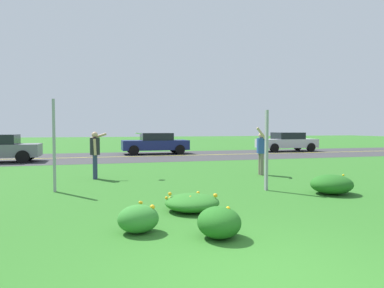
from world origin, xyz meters
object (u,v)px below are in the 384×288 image
(sign_post_by_roadside, at_px, (266,150))
(car_navy_center_left, at_px, (155,143))
(frisbee_white, at_px, (138,133))
(person_catcher_blue_shirt, at_px, (261,149))
(person_thrower_dark_shirt, at_px, (95,151))
(sign_post_near_path, at_px, (54,146))
(car_silver_leftmost, at_px, (287,142))

(sign_post_by_roadside, relative_size, car_navy_center_left, 0.51)
(frisbee_white, bearing_deg, person_catcher_blue_shirt, -8.05)
(sign_post_by_roadside, height_order, frisbee_white, sign_post_by_roadside)
(person_thrower_dark_shirt, xyz_separation_m, frisbee_white, (1.51, 0.02, 0.60))
(person_thrower_dark_shirt, relative_size, person_catcher_blue_shirt, 0.91)
(sign_post_near_path, relative_size, person_catcher_blue_shirt, 1.42)
(sign_post_by_roadside, relative_size, person_thrower_dark_shirt, 1.39)
(sign_post_near_path, relative_size, person_thrower_dark_shirt, 1.57)
(sign_post_by_roadside, relative_size, frisbee_white, 9.03)
(person_thrower_dark_shirt, distance_m, car_silver_leftmost, 18.06)
(person_catcher_blue_shirt, relative_size, car_navy_center_left, 0.40)
(sign_post_near_path, height_order, frisbee_white, sign_post_near_path)
(sign_post_near_path, height_order, car_silver_leftmost, sign_post_near_path)
(person_catcher_blue_shirt, bearing_deg, car_silver_leftmost, 55.03)
(person_thrower_dark_shirt, bearing_deg, car_silver_leftmost, 37.84)
(frisbee_white, height_order, car_navy_center_left, frisbee_white)
(car_silver_leftmost, bearing_deg, car_navy_center_left, 180.00)
(frisbee_white, height_order, car_silver_leftmost, frisbee_white)
(person_thrower_dark_shirt, xyz_separation_m, car_navy_center_left, (4.02, 11.08, -0.25))
(sign_post_near_path, distance_m, person_catcher_blue_shirt, 7.35)
(person_thrower_dark_shirt, relative_size, car_silver_leftmost, 0.37)
(car_silver_leftmost, relative_size, car_navy_center_left, 1.00)
(sign_post_by_roadside, bearing_deg, car_silver_leftmost, 56.98)
(sign_post_by_roadside, bearing_deg, frisbee_white, 131.21)
(sign_post_by_roadside, xyz_separation_m, frisbee_white, (-3.20, 3.65, 0.44))
(person_catcher_blue_shirt, bearing_deg, frisbee_white, 171.95)
(sign_post_by_roadside, distance_m, person_catcher_blue_shirt, 3.31)
(person_catcher_blue_shirt, xyz_separation_m, frisbee_white, (-4.57, 0.65, 0.62))
(car_silver_leftmost, bearing_deg, sign_post_by_roadside, -123.02)
(sign_post_by_roadside, height_order, person_thrower_dark_shirt, sign_post_by_roadside)
(sign_post_near_path, distance_m, person_thrower_dark_shirt, 2.51)
(frisbee_white, distance_m, car_navy_center_left, 11.37)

